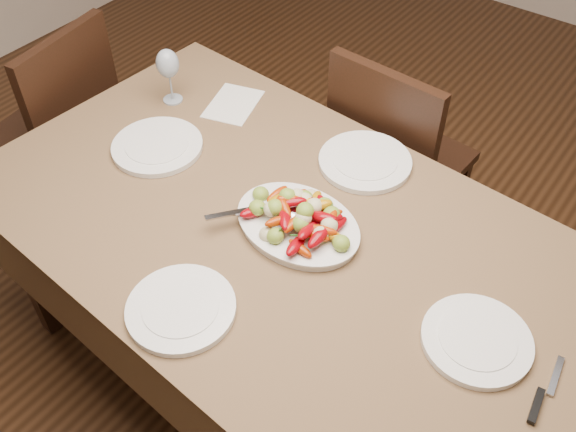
# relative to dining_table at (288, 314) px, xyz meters

# --- Properties ---
(floor) EXTENTS (6.00, 6.00, 0.00)m
(floor) POSITION_rel_dining_table_xyz_m (-0.13, 0.09, -0.38)
(floor) COLOR #341E0F
(floor) RESTS_ON ground
(dining_table) EXTENTS (1.91, 1.17, 0.76)m
(dining_table) POSITION_rel_dining_table_xyz_m (0.00, 0.00, 0.00)
(dining_table) COLOR brown
(dining_table) RESTS_ON ground
(chair_far) EXTENTS (0.44, 0.44, 0.95)m
(chair_far) POSITION_rel_dining_table_xyz_m (-0.04, 0.77, 0.10)
(chair_far) COLOR black
(chair_far) RESTS_ON ground
(chair_left) EXTENTS (0.48, 0.48, 0.95)m
(chair_left) POSITION_rel_dining_table_xyz_m (-1.22, 0.08, 0.10)
(chair_left) COLOR black
(chair_left) RESTS_ON ground
(serving_platter) EXTENTS (0.37, 0.29, 0.02)m
(serving_platter) POSITION_rel_dining_table_xyz_m (0.01, 0.02, 0.39)
(serving_platter) COLOR white
(serving_platter) RESTS_ON dining_table
(roasted_vegetables) EXTENTS (0.31, 0.22, 0.09)m
(roasted_vegetables) POSITION_rel_dining_table_xyz_m (0.01, 0.02, 0.45)
(roasted_vegetables) COLOR #7C0209
(roasted_vegetables) RESTS_ON serving_platter
(serving_spoon) EXTENTS (0.27, 0.20, 0.03)m
(serving_spoon) POSITION_rel_dining_table_xyz_m (-0.05, -0.01, 0.43)
(serving_spoon) COLOR #9EA0A8
(serving_spoon) RESTS_ON serving_platter
(plate_left) EXTENTS (0.28, 0.28, 0.02)m
(plate_left) POSITION_rel_dining_table_xyz_m (-0.54, 0.04, 0.39)
(plate_left) COLOR white
(plate_left) RESTS_ON dining_table
(plate_right) EXTENTS (0.26, 0.26, 0.02)m
(plate_right) POSITION_rel_dining_table_xyz_m (0.57, -0.02, 0.39)
(plate_right) COLOR white
(plate_right) RESTS_ON dining_table
(plate_far) EXTENTS (0.28, 0.28, 0.02)m
(plate_far) POSITION_rel_dining_table_xyz_m (0.02, 0.37, 0.39)
(plate_far) COLOR white
(plate_far) RESTS_ON dining_table
(plate_near) EXTENTS (0.27, 0.27, 0.02)m
(plate_near) POSITION_rel_dining_table_xyz_m (-0.05, -0.37, 0.39)
(plate_near) COLOR white
(plate_near) RESTS_ON dining_table
(wine_glass) EXTENTS (0.08, 0.08, 0.20)m
(wine_glass) POSITION_rel_dining_table_xyz_m (-0.68, 0.26, 0.48)
(wine_glass) COLOR #8C99A5
(wine_glass) RESTS_ON dining_table
(menu_card) EXTENTS (0.20, 0.24, 0.00)m
(menu_card) POSITION_rel_dining_table_xyz_m (-0.50, 0.36, 0.38)
(menu_card) COLOR silver
(menu_card) RESTS_ON dining_table
(table_knife) EXTENTS (0.04, 0.20, 0.01)m
(table_knife) POSITION_rel_dining_table_xyz_m (0.74, -0.05, 0.38)
(table_knife) COLOR #9EA0A8
(table_knife) RESTS_ON dining_table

